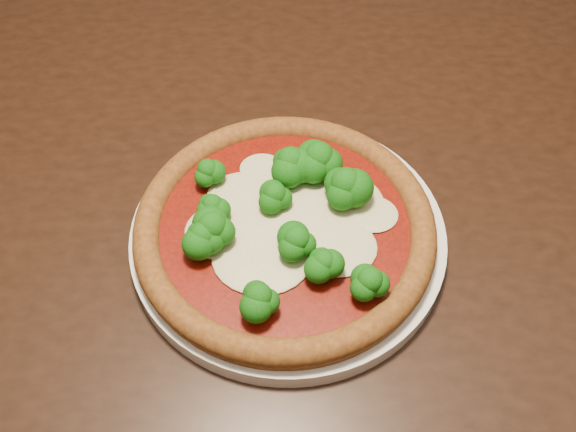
{
  "coord_description": "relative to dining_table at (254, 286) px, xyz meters",
  "views": [
    {
      "loc": [
        -0.09,
        -0.39,
        1.26
      ],
      "look_at": [
        -0.11,
        -0.03,
        0.79
      ],
      "focal_mm": 40.0,
      "sensor_mm": 36.0,
      "label": 1
    }
  ],
  "objects": [
    {
      "name": "pizza",
      "position": [
        0.04,
        -0.01,
        0.13
      ],
      "size": [
        0.29,
        0.29,
        0.06
      ],
      "rotation": [
        0.0,
        0.0,
        0.11
      ],
      "color": "brown",
      "rests_on": "plate"
    },
    {
      "name": "dining_table",
      "position": [
        0.0,
        0.0,
        0.0
      ],
      "size": [
        1.29,
        0.92,
        0.75
      ],
      "rotation": [
        0.0,
        0.0,
        0.09
      ],
      "color": "black",
      "rests_on": "floor"
    },
    {
      "name": "plate",
      "position": [
        0.04,
        -0.0,
        0.11
      ],
      "size": [
        0.3,
        0.3,
        0.02
      ],
      "primitive_type": "cylinder",
      "color": "silver",
      "rests_on": "dining_table"
    }
  ]
}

